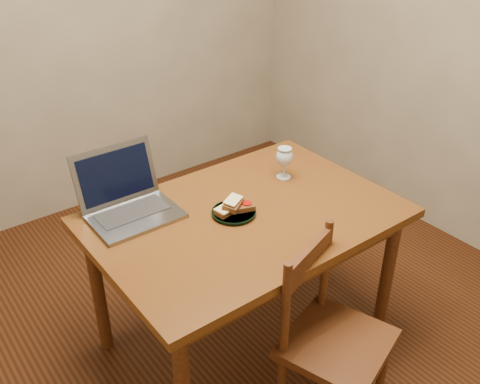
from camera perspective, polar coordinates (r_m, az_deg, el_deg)
floor at (r=2.85m, az=-0.76°, el=-14.11°), size 3.20×3.20×0.02m
back_wall at (r=3.53m, az=-17.54°, el=17.90°), size 3.20×0.02×2.60m
right_wall at (r=3.32m, az=22.96°, el=16.24°), size 0.02×3.20×2.60m
table at (r=2.35m, az=0.56°, el=-4.05°), size 1.30×0.90×0.74m
chair at (r=2.19m, az=9.89°, el=-14.43°), size 0.50×0.48×0.43m
plate at (r=2.30m, az=-0.66°, el=-2.22°), size 0.19×0.19×0.02m
sandwich_cheese at (r=2.27m, az=-1.45°, el=-1.88°), size 0.11×0.07×0.03m
sandwich_tomato at (r=2.30m, az=0.21°, el=-1.51°), size 0.12×0.09×0.03m
sandwich_top at (r=2.27m, az=-0.74°, el=-1.18°), size 0.12×0.11×0.03m
milk_glass at (r=2.56m, az=4.73°, el=3.12°), size 0.08×0.08×0.16m
laptop at (r=2.34m, az=-12.05°, el=-0.48°), size 0.37×0.34×0.27m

